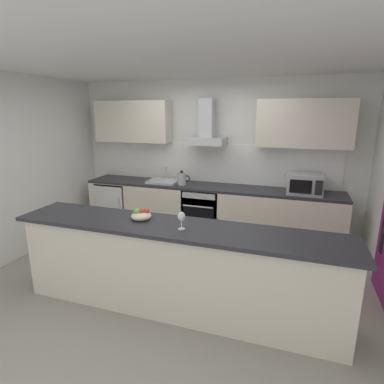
# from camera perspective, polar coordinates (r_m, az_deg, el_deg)

# --- Properties ---
(ground) EXTENTS (5.81, 4.51, 0.02)m
(ground) POSITION_cam_1_polar(r_m,az_deg,el_deg) (4.18, -2.83, -15.54)
(ground) COLOR gray
(ceiling) EXTENTS (5.81, 4.51, 0.02)m
(ceiling) POSITION_cam_1_polar(r_m,az_deg,el_deg) (3.66, -3.38, 22.82)
(ceiling) COLOR white
(wall_back) EXTENTS (5.81, 0.12, 2.60)m
(wall_back) POSITION_cam_1_polar(r_m,az_deg,el_deg) (5.40, 4.07, 6.16)
(wall_back) COLOR white
(wall_back) RESTS_ON ground
(wall_left) EXTENTS (0.12, 4.51, 2.60)m
(wall_left) POSITION_cam_1_polar(r_m,az_deg,el_deg) (5.13, -29.63, 3.87)
(wall_left) COLOR white
(wall_left) RESTS_ON ground
(backsplash_tile) EXTENTS (4.09, 0.02, 0.66)m
(backsplash_tile) POSITION_cam_1_polar(r_m,az_deg,el_deg) (5.34, 3.86, 5.32)
(backsplash_tile) COLOR white
(counter_back) EXTENTS (4.23, 0.60, 0.90)m
(counter_back) POSITION_cam_1_polar(r_m,az_deg,el_deg) (5.24, 2.85, -3.64)
(counter_back) COLOR beige
(counter_back) RESTS_ON ground
(counter_island) EXTENTS (3.49, 0.64, 0.96)m
(counter_island) POSITION_cam_1_polar(r_m,az_deg,el_deg) (3.37, -3.00, -13.78)
(counter_island) COLOR beige
(counter_island) RESTS_ON ground
(upper_cabinets) EXTENTS (4.17, 0.32, 0.70)m
(upper_cabinets) POSITION_cam_1_polar(r_m,az_deg,el_deg) (5.13, 3.53, 12.58)
(upper_cabinets) COLOR beige
(oven) EXTENTS (0.60, 0.62, 0.80)m
(oven) POSITION_cam_1_polar(r_m,az_deg,el_deg) (5.23, 2.10, -3.56)
(oven) COLOR slate
(oven) RESTS_ON ground
(refrigerator) EXTENTS (0.58, 0.60, 0.85)m
(refrigerator) POSITION_cam_1_polar(r_m,az_deg,el_deg) (5.90, -13.43, -2.21)
(refrigerator) COLOR white
(refrigerator) RESTS_ON ground
(microwave) EXTENTS (0.50, 0.38, 0.30)m
(microwave) POSITION_cam_1_polar(r_m,az_deg,el_deg) (4.85, 19.96, 1.37)
(microwave) COLOR #B7BABC
(microwave) RESTS_ON counter_back
(sink) EXTENTS (0.50, 0.40, 0.26)m
(sink) POSITION_cam_1_polar(r_m,az_deg,el_deg) (5.36, -5.23, 2.03)
(sink) COLOR silver
(sink) RESTS_ON counter_back
(kettle) EXTENTS (0.29, 0.15, 0.24)m
(kettle) POSITION_cam_1_polar(r_m,az_deg,el_deg) (5.17, -1.88, 2.50)
(kettle) COLOR #B7BABC
(kettle) RESTS_ON counter_back
(range_hood) EXTENTS (0.62, 0.45, 0.72)m
(range_hood) POSITION_cam_1_polar(r_m,az_deg,el_deg) (5.10, 2.66, 11.20)
(range_hood) COLOR #B7BABC
(wine_glass) EXTENTS (0.08, 0.08, 0.18)m
(wine_glass) POSITION_cam_1_polar(r_m,az_deg,el_deg) (3.04, -1.95, -4.64)
(wine_glass) COLOR silver
(wine_glass) RESTS_ON counter_island
(fruit_bowl) EXTENTS (0.22, 0.22, 0.13)m
(fruit_bowl) POSITION_cam_1_polar(r_m,az_deg,el_deg) (3.38, -9.30, -4.22)
(fruit_bowl) COLOR beige
(fruit_bowl) RESTS_ON counter_island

